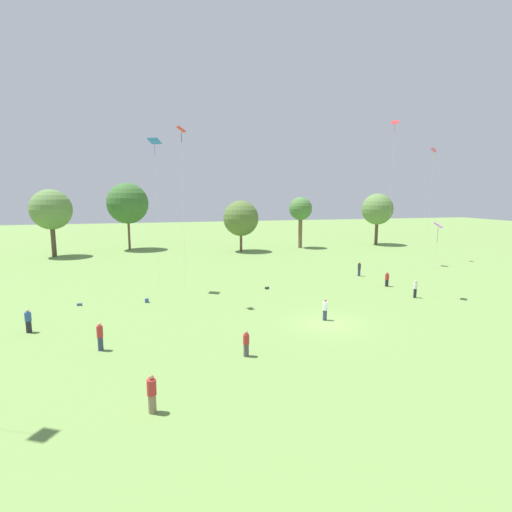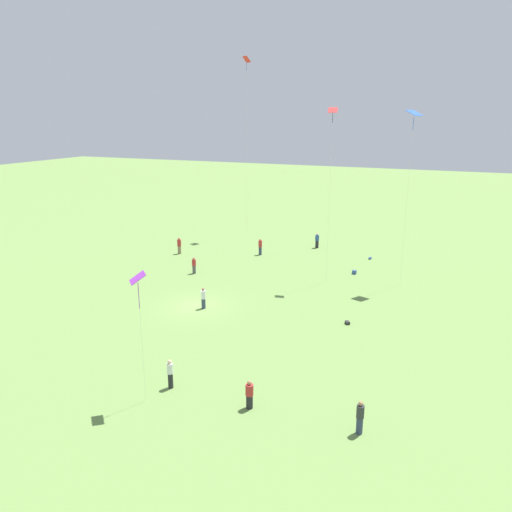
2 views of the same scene
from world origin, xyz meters
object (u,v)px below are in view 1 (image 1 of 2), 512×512
at_px(person_3, 359,269).
at_px(person_6, 100,336).
at_px(person_4, 246,344).
at_px(person_7, 325,310).
at_px(person_2, 28,321).
at_px(kite_0, 433,157).
at_px(person_5, 387,279).
at_px(person_0, 152,394).
at_px(kite_3, 181,141).
at_px(kite_2, 394,130).
at_px(picnic_bag_2, 80,304).
at_px(kite_1, 438,228).
at_px(picnic_bag_1, 267,288).
at_px(picnic_bag_0, 147,300).
at_px(person_1, 415,289).
at_px(kite_4, 155,146).

height_order(person_3, person_6, person_6).
bearing_deg(person_4, person_7, -110.75).
relative_size(person_2, kite_0, 0.11).
bearing_deg(person_6, person_5, 167.21).
xyz_separation_m(person_0, kite_3, (3.08, 18.12, 13.78)).
bearing_deg(kite_0, person_3, 164.35).
xyz_separation_m(person_5, kite_2, (8.13, 12.45, 18.08)).
distance_m(person_3, person_4, 28.40).
relative_size(person_0, kite_2, 0.09).
bearing_deg(picnic_bag_2, kite_1, -9.95).
distance_m(person_0, picnic_bag_1, 25.41).
relative_size(kite_1, kite_2, 0.37).
distance_m(person_5, picnic_bag_0, 25.74).
bearing_deg(person_5, kite_3, 0.23).
distance_m(kite_1, picnic_bag_1, 18.11).
bearing_deg(person_3, kite_3, -109.19).
height_order(person_5, kite_1, kite_1).
xyz_separation_m(person_1, person_7, (-11.60, -4.32, -0.01)).
bearing_deg(kite_4, kite_0, -92.12).
bearing_deg(person_7, person_4, 89.53).
bearing_deg(person_1, picnic_bag_2, -128.54).
bearing_deg(kite_2, person_2, -67.28).
xyz_separation_m(person_5, person_6, (-28.56, -11.48, 0.15)).
height_order(person_4, picnic_bag_1, person_4).
distance_m(kite_1, picnic_bag_2, 34.58).
bearing_deg(person_7, kite_0, -84.93).
relative_size(person_2, kite_3, 0.11).
bearing_deg(kite_2, kite_3, -65.96).
bearing_deg(person_1, picnic_bag_1, -147.80).
bearing_deg(kite_1, kite_4, 158.93).
xyz_separation_m(person_7, kite_2, (19.82, 21.81, 17.99)).
relative_size(person_5, kite_0, 0.10).
xyz_separation_m(person_1, kite_4, (-24.33, 9.58, 14.05)).
bearing_deg(person_5, person_0, 33.57).
bearing_deg(kite_4, person_6, 149.87).
bearing_deg(picnic_bag_0, picnic_bag_2, 176.06).
bearing_deg(kite_1, picnic_bag_2, 170.11).
xyz_separation_m(person_2, person_3, (33.98, 12.39, 0.02)).
relative_size(person_4, kite_2, 0.08).
distance_m(person_1, person_3, 10.95).
distance_m(person_3, kite_4, 28.08).
distance_m(person_1, kite_2, 26.40).
bearing_deg(person_1, person_2, -116.50).
bearing_deg(person_3, kite_2, 89.44).
bearing_deg(person_5, person_7, 33.79).
bearing_deg(person_5, kite_0, -143.38).
distance_m(person_3, kite_2, 20.85).
bearing_deg(person_2, person_4, -150.48).
height_order(kite_2, kite_3, kite_2).
xyz_separation_m(person_6, kite_0, (44.66, 25.74, 14.74)).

